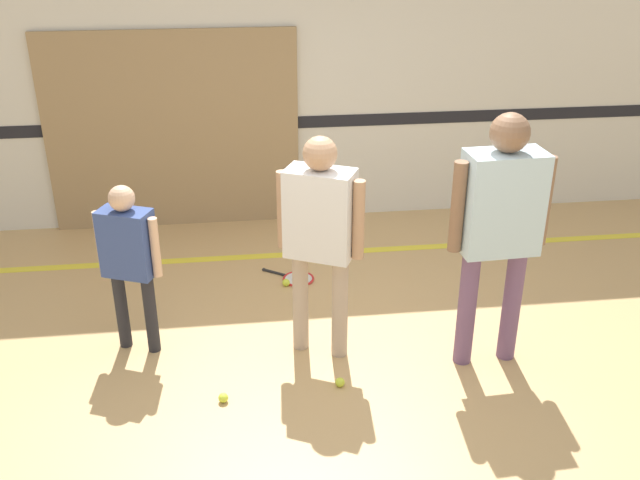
# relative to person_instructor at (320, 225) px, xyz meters

# --- Properties ---
(ground_plane) EXTENTS (16.00, 16.00, 0.00)m
(ground_plane) POSITION_rel_person_instructor_xyz_m (-0.02, -0.21, -1.02)
(ground_plane) COLOR tan
(wall_back) EXTENTS (16.00, 0.07, 3.20)m
(wall_back) POSITION_rel_person_instructor_xyz_m (-0.02, 2.54, 0.58)
(wall_back) COLOR silver
(wall_back) RESTS_ON ground_plane
(wall_panel) EXTENTS (2.46, 0.05, 1.96)m
(wall_panel) POSITION_rel_person_instructor_xyz_m (-1.14, 2.48, -0.04)
(wall_panel) COLOR #9E7F56
(wall_panel) RESTS_ON ground_plane
(floor_stripe) EXTENTS (14.40, 0.10, 0.01)m
(floor_stripe) POSITION_rel_person_instructor_xyz_m (-0.02, 1.61, -1.02)
(floor_stripe) COLOR yellow
(floor_stripe) RESTS_ON ground_plane
(person_instructor) EXTENTS (0.57, 0.43, 1.65)m
(person_instructor) POSITION_rel_person_instructor_xyz_m (0.00, 0.00, 0.00)
(person_instructor) COLOR tan
(person_instructor) RESTS_ON ground_plane
(person_student_left) EXTENTS (0.46, 0.32, 1.29)m
(person_student_left) POSITION_rel_person_instructor_xyz_m (-1.33, 0.20, -0.22)
(person_student_left) COLOR #232328
(person_student_left) RESTS_ON ground_plane
(person_student_right) EXTENTS (0.70, 0.31, 1.84)m
(person_student_right) POSITION_rel_person_instructor_xyz_m (1.17, -0.25, 0.11)
(person_student_right) COLOR #6B4C70
(person_student_right) RESTS_ON ground_plane
(racket_spare_on_floor) EXTENTS (0.51, 0.42, 0.03)m
(racket_spare_on_floor) POSITION_rel_person_instructor_xyz_m (-0.07, 1.12, -1.01)
(racket_spare_on_floor) COLOR red
(racket_spare_on_floor) RESTS_ON ground_plane
(tennis_ball_near_instructor) EXTENTS (0.07, 0.07, 0.07)m
(tennis_ball_near_instructor) POSITION_rel_person_instructor_xyz_m (0.08, -0.46, -0.99)
(tennis_ball_near_instructor) COLOR #CCE038
(tennis_ball_near_instructor) RESTS_ON ground_plane
(tennis_ball_by_spare_racket) EXTENTS (0.07, 0.07, 0.07)m
(tennis_ball_by_spare_racket) POSITION_rel_person_instructor_xyz_m (-0.17, 1.01, -0.99)
(tennis_ball_by_spare_racket) COLOR #CCE038
(tennis_ball_by_spare_racket) RESTS_ON ground_plane
(tennis_ball_stray_left) EXTENTS (0.07, 0.07, 0.07)m
(tennis_ball_stray_left) POSITION_rel_person_instructor_xyz_m (-0.72, -0.53, -0.99)
(tennis_ball_stray_left) COLOR #CCE038
(tennis_ball_stray_left) RESTS_ON ground_plane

